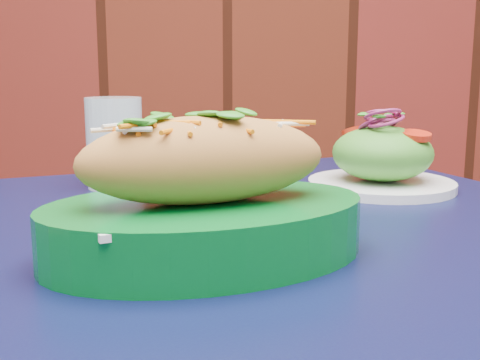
{
  "coord_description": "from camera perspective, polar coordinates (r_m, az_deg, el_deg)",
  "views": [
    {
      "loc": [
        0.43,
        1.03,
        0.92
      ],
      "look_at": [
        0.43,
        1.59,
        0.81
      ],
      "focal_mm": 45.0,
      "sensor_mm": 36.0,
      "label": 1
    }
  ],
  "objects": [
    {
      "name": "cafe_table",
      "position": [
        0.67,
        2.15,
        -11.71
      ],
      "size": [
        1.04,
        1.04,
        0.75
      ],
      "rotation": [
        0.0,
        0.0,
        0.39
      ],
      "color": "black",
      "rests_on": "ground"
    },
    {
      "name": "banh_mi_basket",
      "position": [
        0.52,
        -3.26,
        -2.09
      ],
      "size": [
        0.34,
        0.28,
        0.13
      ],
      "rotation": [
        0.0,
        0.0,
        0.37
      ],
      "color": "#04611F",
      "rests_on": "cafe_table"
    },
    {
      "name": "salad_plate",
      "position": [
        0.85,
        13.32,
        1.91
      ],
      "size": [
        0.2,
        0.2,
        0.11
      ],
      "rotation": [
        0.0,
        0.0,
        -0.02
      ],
      "color": "white",
      "rests_on": "cafe_table"
    },
    {
      "name": "water_glass",
      "position": [
        0.85,
        -11.8,
        3.46
      ],
      "size": [
        0.08,
        0.08,
        0.12
      ],
      "primitive_type": "cylinder",
      "color": "silver",
      "rests_on": "cafe_table"
    }
  ]
}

